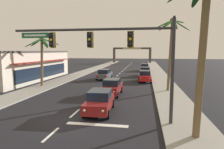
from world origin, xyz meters
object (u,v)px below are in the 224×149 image
at_px(storefront_strip_left, 26,65).
at_px(town_gateway_arch, 132,53).
at_px(palm_right_nearest, 205,24).
at_px(sedan_parked_nearest_kerb, 145,76).
at_px(traffic_signal_mast, 115,48).
at_px(sedan_parked_far_kerb, 145,72).
at_px(palm_left_second, 42,50).
at_px(palm_right_second, 171,38).
at_px(sedan_third_in_queue, 112,87).
at_px(sedan_parked_mid_kerb, 145,67).
at_px(sedan_oncoming_far, 104,74).
at_px(sedan_lead_at_stop_bar, 100,101).

relative_size(storefront_strip_left, town_gateway_arch, 1.29).
bearing_deg(palm_right_nearest, sedan_parked_nearest_kerb, 98.32).
distance_m(traffic_signal_mast, sedan_parked_far_kerb, 25.22).
xyz_separation_m(palm_left_second, palm_right_second, (15.92, -0.69, 1.25)).
distance_m(traffic_signal_mast, palm_right_nearest, 5.22).
relative_size(sedan_third_in_queue, palm_left_second, 0.69).
bearing_deg(sedan_parked_far_kerb, sedan_parked_nearest_kerb, -90.60).
xyz_separation_m(sedan_third_in_queue, palm_right_second, (6.28, 2.59, 5.22)).
relative_size(traffic_signal_mast, sedan_third_in_queue, 2.33).
height_order(sedan_parked_mid_kerb, sedan_parked_far_kerb, same).
distance_m(palm_right_second, town_gateway_arch, 55.87).
bearing_deg(palm_left_second, palm_right_nearest, -39.76).
xyz_separation_m(sedan_parked_far_kerb, palm_right_second, (2.76, -14.03, 5.22)).
bearing_deg(sedan_parked_far_kerb, palm_right_nearest, -83.92).
height_order(sedan_oncoming_far, sedan_parked_mid_kerb, same).
xyz_separation_m(palm_right_nearest, town_gateway_arch, (-8.03, 67.88, -2.04)).
xyz_separation_m(traffic_signal_mast, palm_left_second, (-11.23, 11.48, -0.04)).
height_order(sedan_parked_mid_kerb, palm_left_second, palm_left_second).
distance_m(palm_left_second, palm_right_second, 15.98).
bearing_deg(palm_right_second, sedan_third_in_queue, -157.58).
distance_m(sedan_parked_far_kerb, palm_left_second, 19.16).
height_order(sedan_third_in_queue, palm_left_second, palm_left_second).
height_order(sedan_third_in_queue, sedan_parked_mid_kerb, same).
distance_m(sedan_lead_at_stop_bar, palm_right_nearest, 8.97).
bearing_deg(town_gateway_arch, sedan_parked_far_kerb, -82.82).
bearing_deg(sedan_parked_mid_kerb, sedan_third_in_queue, -97.43).
xyz_separation_m(sedan_lead_at_stop_bar, sedan_third_in_queue, (-0.09, 6.18, 0.00)).
height_order(sedan_parked_nearest_kerb, sedan_parked_far_kerb, same).
xyz_separation_m(palm_right_second, storefront_strip_left, (-21.70, 5.97, -3.74)).
bearing_deg(sedan_parked_mid_kerb, storefront_strip_left, -136.58).
bearing_deg(sedan_third_in_queue, town_gateway_arch, 91.66).
relative_size(sedan_oncoming_far, town_gateway_arch, 0.30).
height_order(sedan_third_in_queue, palm_right_nearest, palm_right_nearest).
xyz_separation_m(palm_left_second, storefront_strip_left, (-5.78, 5.29, -2.50)).
bearing_deg(sedan_oncoming_far, town_gateway_arch, 88.27).
bearing_deg(storefront_strip_left, sedan_third_in_queue, -29.05).
height_order(sedan_lead_at_stop_bar, sedan_third_in_queue, same).
distance_m(sedan_lead_at_stop_bar, palm_right_second, 11.94).
distance_m(sedan_third_in_queue, sedan_parked_nearest_kerb, 10.44).
xyz_separation_m(sedan_third_in_queue, storefront_strip_left, (-15.42, 8.56, 1.48)).
height_order(palm_left_second, storefront_strip_left, palm_left_second).
relative_size(sedan_lead_at_stop_bar, palm_left_second, 0.70).
bearing_deg(sedan_parked_nearest_kerb, palm_left_second, -153.30).
bearing_deg(storefront_strip_left, sedan_oncoming_far, 12.06).
xyz_separation_m(traffic_signal_mast, sedan_parked_mid_kerb, (1.85, 34.61, -4.02)).
distance_m(traffic_signal_mast, sedan_third_in_queue, 9.27).
xyz_separation_m(traffic_signal_mast, sedan_parked_nearest_kerb, (1.86, 18.06, -4.02)).
distance_m(traffic_signal_mast, palm_left_second, 16.06).
xyz_separation_m(sedan_oncoming_far, sedan_parked_mid_kerb, (6.54, 15.21, 0.00)).
distance_m(sedan_parked_mid_kerb, palm_right_second, 24.55).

